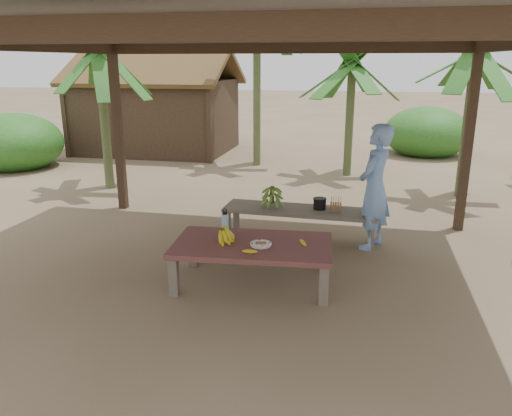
% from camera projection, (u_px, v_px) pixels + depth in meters
% --- Properties ---
extents(ground, '(80.00, 80.00, 0.00)m').
position_uv_depth(ground, '(248.00, 273.00, 6.13)').
color(ground, brown).
rests_on(ground, ground).
extents(pavilion, '(6.60, 5.60, 2.95)m').
position_uv_depth(pavilion, '(246.00, 34.00, 5.34)').
color(pavilion, black).
rests_on(pavilion, ground).
extents(work_table, '(1.87, 1.14, 0.50)m').
position_uv_depth(work_table, '(253.00, 248.00, 5.72)').
color(work_table, brown).
rests_on(work_table, ground).
extents(bench, '(2.22, 0.68, 0.45)m').
position_uv_depth(bench, '(300.00, 212.00, 7.22)').
color(bench, brown).
rests_on(bench, ground).
extents(ripe_banana_bunch, '(0.34, 0.30, 0.18)m').
position_uv_depth(ripe_banana_bunch, '(221.00, 234.00, 5.71)').
color(ripe_banana_bunch, yellow).
rests_on(ripe_banana_bunch, work_table).
extents(plate, '(0.24, 0.24, 0.04)m').
position_uv_depth(plate, '(261.00, 244.00, 5.61)').
color(plate, white).
rests_on(plate, work_table).
extents(loose_banana_front, '(0.17, 0.12, 0.04)m').
position_uv_depth(loose_banana_front, '(250.00, 251.00, 5.39)').
color(loose_banana_front, yellow).
rests_on(loose_banana_front, work_table).
extents(loose_banana_side, '(0.13, 0.15, 0.04)m').
position_uv_depth(loose_banana_side, '(303.00, 243.00, 5.65)').
color(loose_banana_side, yellow).
rests_on(loose_banana_side, work_table).
extents(water_flask, '(0.09, 0.09, 0.32)m').
position_uv_depth(water_flask, '(225.00, 223.00, 5.99)').
color(water_flask, '#4192CC').
rests_on(water_flask, work_table).
extents(green_banana_stalk, '(0.29, 0.29, 0.33)m').
position_uv_depth(green_banana_stalk, '(272.00, 196.00, 7.26)').
color(green_banana_stalk, '#598C2D').
rests_on(green_banana_stalk, bench).
extents(cooking_pot, '(0.18, 0.18, 0.16)m').
position_uv_depth(cooking_pot, '(320.00, 204.00, 7.17)').
color(cooking_pot, black).
rests_on(cooking_pot, bench).
extents(skewer_rack, '(0.18, 0.09, 0.24)m').
position_uv_depth(skewer_rack, '(336.00, 204.00, 7.00)').
color(skewer_rack, '#A57F47').
rests_on(skewer_rack, bench).
extents(woman, '(0.62, 0.74, 1.72)m').
position_uv_depth(woman, '(375.00, 187.00, 6.74)').
color(woman, '#6B91CA').
rests_on(woman, ground).
extents(hut, '(4.40, 3.43, 2.85)m').
position_uv_depth(hut, '(158.00, 112.00, 14.23)').
color(hut, black).
rests_on(hut, ground).
extents(banana_plant_ne, '(1.80, 1.80, 2.91)m').
position_uv_depth(banana_plant_ne, '(474.00, 65.00, 8.92)').
color(banana_plant_ne, '#596638').
rests_on(banana_plant_ne, ground).
extents(banana_plant_n, '(1.80, 1.80, 2.71)m').
position_uv_depth(banana_plant_n, '(352.00, 74.00, 10.79)').
color(banana_plant_n, '#596638').
rests_on(banana_plant_n, ground).
extents(banana_plant_nw, '(1.80, 1.80, 3.70)m').
position_uv_depth(banana_plant_nw, '(257.00, 31.00, 11.63)').
color(banana_plant_nw, '#596638').
rests_on(banana_plant_nw, ground).
extents(banana_plant_w, '(1.80, 1.80, 2.91)m').
position_uv_depth(banana_plant_w, '(100.00, 65.00, 9.57)').
color(banana_plant_w, '#596638').
rests_on(banana_plant_w, ground).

